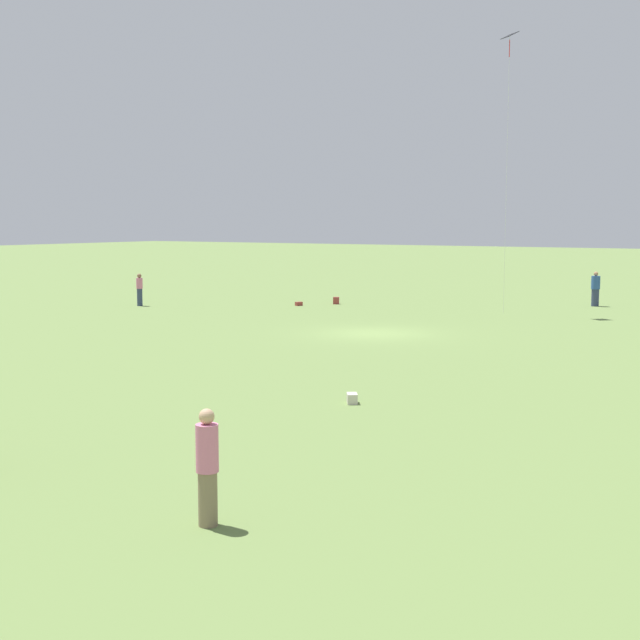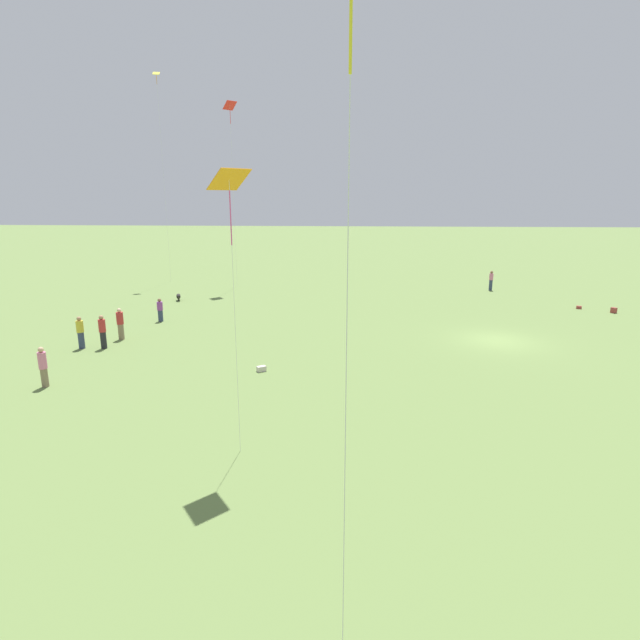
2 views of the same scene
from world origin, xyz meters
name	(u,v)px [view 2 (image 2 of 2)]	position (x,y,z in m)	size (l,w,h in m)	color
ground_plane	(498,341)	(0.00, 0.00, 0.00)	(240.00, 240.00, 0.00)	olive
person_0	(120,324)	(22.06, 1.21, 0.94)	(0.52, 0.52, 1.88)	#847056
person_1	(43,367)	(21.98, 8.78, 0.92)	(0.37, 0.37, 1.83)	#847056
person_4	(160,310)	(21.43, -3.26, 0.78)	(0.39, 0.39, 1.58)	#333D5B
person_5	(103,332)	(22.21, 3.02, 0.95)	(0.47, 0.47, 1.88)	#232328
person_6	(80,333)	(23.43, 3.11, 0.90)	(0.49, 0.49, 1.81)	#333D5B
person_7	(491,281)	(-3.82, -16.58, 0.89)	(0.48, 0.48, 1.77)	#333D5B
kite_2	(229,189)	(12.12, 13.88, 8.35)	(1.33, 1.34, 8.91)	orange
kite_3	(158,99)	(26.68, -19.56, 16.94)	(0.70, 0.64, 19.26)	yellow
kite_4	(230,114)	(19.39, -16.92, 15.16)	(1.28, 1.28, 16.18)	red
dog_0	(178,296)	(22.60, -10.11, 0.36)	(0.55, 0.89, 0.55)	black
picnic_bag_0	(614,310)	(-10.34, -7.95, 0.20)	(0.42, 0.43, 0.39)	#933833
picnic_bag_1	(261,369)	(12.84, 6.16, 0.13)	(0.49, 0.45, 0.26)	beige
picnic_bag_2	(579,307)	(-8.44, -9.21, 0.11)	(0.43, 0.37, 0.21)	#933833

